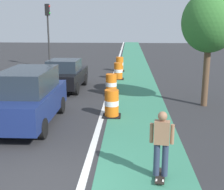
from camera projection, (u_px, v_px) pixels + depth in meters
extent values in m
plane|color=#2D2D30|center=(41.00, 189.00, 6.88)|extent=(100.00, 100.00, 0.00)
cube|color=#387F60|center=(136.00, 85.00, 18.39)|extent=(2.50, 80.00, 0.01)
cube|color=silver|center=(111.00, 84.00, 18.48)|extent=(0.20, 80.00, 0.01)
cube|color=black|center=(160.00, 176.00, 7.35)|extent=(0.33, 0.82, 0.02)
cylinder|color=silver|center=(157.00, 171.00, 7.61)|extent=(0.05, 0.11, 0.11)
cylinder|color=silver|center=(164.00, 171.00, 7.58)|extent=(0.05, 0.11, 0.11)
cylinder|color=silver|center=(156.00, 181.00, 7.12)|extent=(0.05, 0.11, 0.11)
cylinder|color=silver|center=(163.00, 182.00, 7.09)|extent=(0.05, 0.11, 0.11)
cylinder|color=#2D3851|center=(157.00, 159.00, 7.27)|extent=(0.15, 0.15, 0.82)
cylinder|color=#2D3851|center=(165.00, 160.00, 7.23)|extent=(0.15, 0.15, 0.82)
cube|color=#9E7051|center=(162.00, 132.00, 7.09)|extent=(0.39, 0.27, 0.56)
cylinder|color=#9E7051|center=(152.00, 133.00, 7.14)|extent=(0.09, 0.09, 0.48)
cylinder|color=#9E7051|center=(172.00, 134.00, 7.05)|extent=(0.09, 0.09, 0.48)
sphere|color=#9E7051|center=(163.00, 116.00, 6.99)|extent=(0.22, 0.22, 0.22)
cube|color=navy|center=(29.00, 103.00, 11.13)|extent=(1.88, 4.61, 0.90)
cube|color=#232D38|center=(28.00, 81.00, 10.93)|extent=(1.64, 2.86, 0.80)
cylinder|color=black|center=(21.00, 105.00, 12.66)|extent=(0.29, 0.68, 0.68)
cylinder|color=black|center=(60.00, 105.00, 12.58)|extent=(0.29, 0.68, 0.68)
cylinder|color=black|center=(41.00, 128.00, 9.81)|extent=(0.29, 0.68, 0.68)
cube|color=black|center=(66.00, 77.00, 16.94)|extent=(1.96, 4.15, 0.72)
cube|color=#232D38|center=(64.00, 66.00, 16.54)|extent=(1.67, 1.77, 0.64)
cylinder|color=black|center=(57.00, 79.00, 18.33)|extent=(0.30, 0.69, 0.68)
cylinder|color=black|center=(84.00, 79.00, 18.19)|extent=(0.30, 0.69, 0.68)
cylinder|color=black|center=(45.00, 88.00, 15.86)|extent=(0.30, 0.69, 0.68)
cylinder|color=black|center=(76.00, 88.00, 15.73)|extent=(0.30, 0.69, 0.68)
cylinder|color=orange|center=(112.00, 110.00, 12.13)|extent=(0.56, 0.56, 0.42)
cylinder|color=white|center=(112.00, 103.00, 12.06)|extent=(0.57, 0.57, 0.21)
cylinder|color=orange|center=(112.00, 95.00, 11.98)|extent=(0.56, 0.56, 0.42)
cube|color=black|center=(112.00, 116.00, 12.18)|extent=(0.73, 0.73, 0.04)
cylinder|color=orange|center=(111.00, 90.00, 15.76)|extent=(0.56, 0.56, 0.42)
cylinder|color=white|center=(111.00, 84.00, 15.69)|extent=(0.57, 0.57, 0.21)
cylinder|color=orange|center=(111.00, 78.00, 15.61)|extent=(0.56, 0.56, 0.42)
cube|color=black|center=(111.00, 94.00, 15.81)|extent=(0.73, 0.73, 0.04)
cylinder|color=orange|center=(118.00, 75.00, 20.08)|extent=(0.56, 0.56, 0.42)
cylinder|color=white|center=(118.00, 71.00, 20.01)|extent=(0.57, 0.57, 0.21)
cylinder|color=orange|center=(118.00, 66.00, 19.94)|extent=(0.56, 0.56, 0.42)
cube|color=black|center=(118.00, 79.00, 20.14)|extent=(0.73, 0.73, 0.04)
cylinder|color=orange|center=(120.00, 68.00, 23.36)|extent=(0.56, 0.56, 0.42)
cylinder|color=white|center=(120.00, 64.00, 23.28)|extent=(0.57, 0.57, 0.21)
cylinder|color=orange|center=(120.00, 60.00, 23.21)|extent=(0.56, 0.56, 0.42)
cube|color=black|center=(120.00, 71.00, 23.41)|extent=(0.73, 0.73, 0.04)
cylinder|color=#2D2D2D|center=(49.00, 42.00, 24.69)|extent=(0.14, 0.14, 4.20)
cube|color=black|center=(47.00, 10.00, 24.09)|extent=(0.32, 0.32, 0.90)
sphere|color=red|center=(49.00, 6.00, 24.02)|extent=(0.16, 0.16, 0.16)
sphere|color=green|center=(49.00, 13.00, 24.14)|extent=(0.16, 0.16, 0.16)
cylinder|color=brown|center=(206.00, 77.00, 13.46)|extent=(0.28, 0.28, 2.60)
ellipsoid|color=#387A33|center=(210.00, 22.00, 12.90)|extent=(2.40, 2.40, 2.60)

